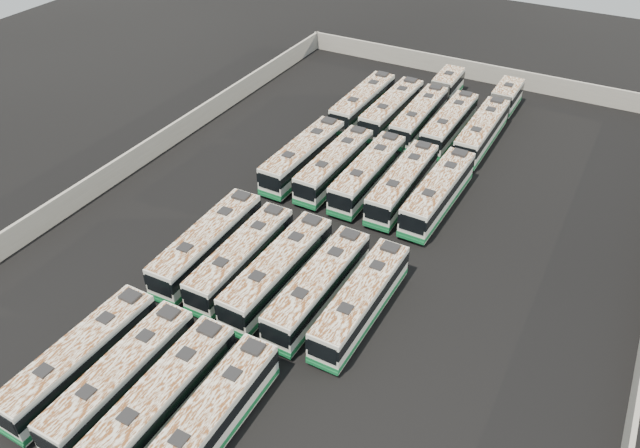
{
  "coord_description": "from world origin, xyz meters",
  "views": [
    {
      "loc": [
        17.15,
        -35.38,
        30.96
      ],
      "look_at": [
        -1.8,
        -0.53,
        1.6
      ],
      "focal_mm": 35.0,
      "sensor_mm": 36.0,
      "label": 1
    }
  ],
  "objects_px": {
    "bus_back_left": "(392,109)",
    "bus_front_left": "(121,378)",
    "bus_midfront_right": "(318,287)",
    "bus_midfront_far_right": "(361,301)",
    "bus_back_far_right": "(490,119)",
    "bus_midback_far_right": "(438,192)",
    "bus_midfront_left": "(242,257)",
    "bus_midback_center": "(368,173)",
    "bus_midfront_center": "(278,271)",
    "bus_back_center": "(429,105)",
    "bus_back_right": "(449,124)",
    "bus_front_center": "(162,399)",
    "bus_front_right": "(210,420)",
    "bus_midback_right": "(403,183)",
    "bus_front_far_left": "(81,358)",
    "bus_midback_far_left": "(303,156)",
    "bus_back_far_left": "(363,103)",
    "bus_midback_left": "(335,165)",
    "bus_midfront_far_left": "(208,243)"
  },
  "relations": [
    {
      "from": "bus_midfront_center",
      "to": "bus_front_center",
      "type": "bearing_deg",
      "value": -88.56
    },
    {
      "from": "bus_front_left",
      "to": "bus_midback_center",
      "type": "distance_m",
      "value": 27.98
    },
    {
      "from": "bus_midfront_far_right",
      "to": "bus_back_far_right",
      "type": "bearing_deg",
      "value": 90.35
    },
    {
      "from": "bus_midfront_center",
      "to": "bus_back_far_right",
      "type": "height_order",
      "value": "bus_midfront_center"
    },
    {
      "from": "bus_midfront_right",
      "to": "bus_midback_right",
      "type": "height_order",
      "value": "bus_midfront_right"
    },
    {
      "from": "bus_front_left",
      "to": "bus_midback_far_right",
      "type": "xyz_separation_m",
      "value": [
        9.74,
        27.82,
        0.07
      ]
    },
    {
      "from": "bus_front_center",
      "to": "bus_midback_far_left",
      "type": "relative_size",
      "value": 0.98
    },
    {
      "from": "bus_front_left",
      "to": "bus_midfront_center",
      "type": "height_order",
      "value": "bus_midfront_center"
    },
    {
      "from": "bus_midback_center",
      "to": "bus_back_far_left",
      "type": "xyz_separation_m",
      "value": [
        -6.55,
        12.75,
        0.01
      ]
    },
    {
      "from": "bus_midback_center",
      "to": "bus_back_right",
      "type": "xyz_separation_m",
      "value": [
        3.18,
        12.63,
        -0.05
      ]
    },
    {
      "from": "bus_midfront_right",
      "to": "bus_back_right",
      "type": "distance_m",
      "value": 27.82
    },
    {
      "from": "bus_front_center",
      "to": "bus_midback_right",
      "type": "bearing_deg",
      "value": 83.15
    },
    {
      "from": "bus_midback_right",
      "to": "bus_back_right",
      "type": "xyz_separation_m",
      "value": [
        -0.14,
        12.64,
        -0.03
      ]
    },
    {
      "from": "bus_front_center",
      "to": "bus_midfront_far_left",
      "type": "distance_m",
      "value": 14.39
    },
    {
      "from": "bus_midfront_far_left",
      "to": "bus_midfront_right",
      "type": "distance_m",
      "value": 9.68
    },
    {
      "from": "bus_midfront_right",
      "to": "bus_back_right",
      "type": "bearing_deg",
      "value": 91.12
    },
    {
      "from": "bus_midback_far_right",
      "to": "bus_back_left",
      "type": "bearing_deg",
      "value": 128.76
    },
    {
      "from": "bus_front_right",
      "to": "bus_back_far_right",
      "type": "xyz_separation_m",
      "value": [
        3.37,
        43.26,
        0.01
      ]
    },
    {
      "from": "bus_midfront_center",
      "to": "bus_midfront_left",
      "type": "bearing_deg",
      "value": -179.57
    },
    {
      "from": "bus_front_left",
      "to": "bus_midfront_left",
      "type": "distance_m",
      "value": 12.71
    },
    {
      "from": "bus_midfront_right",
      "to": "bus_back_left",
      "type": "xyz_separation_m",
      "value": [
        -6.46,
        27.95,
        0.02
      ]
    },
    {
      "from": "bus_midfront_right",
      "to": "bus_midfront_far_right",
      "type": "distance_m",
      "value": 3.23
    },
    {
      "from": "bus_midback_far_left",
      "to": "bus_back_far_left",
      "type": "height_order",
      "value": "bus_midback_far_left"
    },
    {
      "from": "bus_midfront_far_right",
      "to": "bus_back_right",
      "type": "bearing_deg",
      "value": 97.3
    },
    {
      "from": "bus_back_left",
      "to": "bus_back_far_right",
      "type": "distance_m",
      "value": 10.15
    },
    {
      "from": "bus_back_left",
      "to": "bus_front_left",
      "type": "bearing_deg",
      "value": -89.21
    },
    {
      "from": "bus_front_far_left",
      "to": "bus_midfront_left",
      "type": "distance_m",
      "value": 13.15
    },
    {
      "from": "bus_midfront_far_left",
      "to": "bus_midback_far_right",
      "type": "bearing_deg",
      "value": 47.9
    },
    {
      "from": "bus_midfront_far_right",
      "to": "bus_back_far_right",
      "type": "distance_m",
      "value": 30.61
    },
    {
      "from": "bus_midback_center",
      "to": "bus_back_left",
      "type": "bearing_deg",
      "value": 104.0
    },
    {
      "from": "bus_back_center",
      "to": "bus_midfront_right",
      "type": "bearing_deg",
      "value": -84.4
    },
    {
      "from": "bus_front_left",
      "to": "bus_midfront_far_right",
      "type": "relative_size",
      "value": 0.99
    },
    {
      "from": "bus_front_left",
      "to": "bus_back_center",
      "type": "bearing_deg",
      "value": 86.21
    },
    {
      "from": "bus_midback_far_right",
      "to": "bus_midback_right",
      "type": "bearing_deg",
      "value": -177.99
    },
    {
      "from": "bus_back_right",
      "to": "bus_midfront_right",
      "type": "bearing_deg",
      "value": -89.28
    },
    {
      "from": "bus_midfront_right",
      "to": "bus_midback_center",
      "type": "relative_size",
      "value": 1.0
    },
    {
      "from": "bus_midback_far_right",
      "to": "bus_back_far_left",
      "type": "bearing_deg",
      "value": 137.18
    },
    {
      "from": "bus_midfront_right",
      "to": "bus_back_center",
      "type": "bearing_deg",
      "value": 97.19
    },
    {
      "from": "bus_midfront_far_right",
      "to": "bus_midback_right",
      "type": "relative_size",
      "value": 0.99
    },
    {
      "from": "bus_front_left",
      "to": "bus_midfront_left",
      "type": "relative_size",
      "value": 0.99
    },
    {
      "from": "bus_midback_right",
      "to": "bus_midback_far_right",
      "type": "height_order",
      "value": "bus_midback_far_right"
    },
    {
      "from": "bus_midback_left",
      "to": "bus_midback_center",
      "type": "relative_size",
      "value": 0.98
    },
    {
      "from": "bus_back_left",
      "to": "bus_midfront_left",
      "type": "bearing_deg",
      "value": -89.36
    },
    {
      "from": "bus_midfront_far_right",
      "to": "bus_midback_far_right",
      "type": "xyz_separation_m",
      "value": [
        0.05,
        15.06,
        0.06
      ]
    },
    {
      "from": "bus_midback_right",
      "to": "bus_back_left",
      "type": "bearing_deg",
      "value": 116.57
    },
    {
      "from": "bus_front_left",
      "to": "bus_front_right",
      "type": "relative_size",
      "value": 1.0
    },
    {
      "from": "bus_front_far_left",
      "to": "bus_front_right",
      "type": "height_order",
      "value": "bus_front_far_left"
    },
    {
      "from": "bus_midback_center",
      "to": "bus_front_center",
      "type": "bearing_deg",
      "value": -90.1
    },
    {
      "from": "bus_midfront_far_left",
      "to": "bus_front_left",
      "type": "bearing_deg",
      "value": -77.18
    },
    {
      "from": "bus_midback_left",
      "to": "bus_midfront_far_left",
      "type": "bearing_deg",
      "value": -101.16
    }
  ]
}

